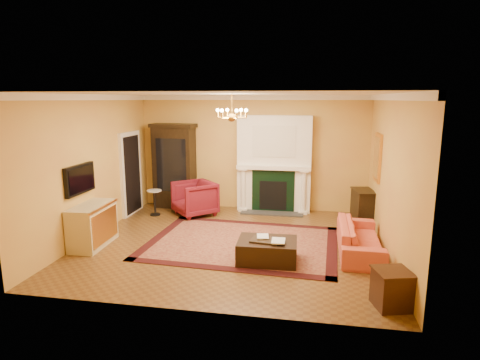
% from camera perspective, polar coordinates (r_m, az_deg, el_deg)
% --- Properties ---
extents(floor, '(6.00, 5.50, 0.02)m').
position_cam_1_polar(floor, '(8.35, -1.10, -8.97)').
color(floor, brown).
rests_on(floor, ground).
extents(ceiling, '(6.00, 5.50, 0.02)m').
position_cam_1_polar(ceiling, '(7.83, -1.19, 12.23)').
color(ceiling, white).
rests_on(ceiling, wall_back).
extents(wall_back, '(6.00, 0.02, 3.00)m').
position_cam_1_polar(wall_back, '(10.64, 1.75, 3.87)').
color(wall_back, '#DCBA4F').
rests_on(wall_back, floor).
extents(wall_front, '(6.00, 0.02, 3.00)m').
position_cam_1_polar(wall_front, '(5.34, -6.93, -3.89)').
color(wall_front, '#DCBA4F').
rests_on(wall_front, floor).
extents(wall_left, '(0.02, 5.50, 3.00)m').
position_cam_1_polar(wall_left, '(9.03, -20.24, 1.79)').
color(wall_left, '#DCBA4F').
rests_on(wall_left, floor).
extents(wall_right, '(0.02, 5.50, 3.00)m').
position_cam_1_polar(wall_right, '(7.94, 20.68, 0.53)').
color(wall_right, '#DCBA4F').
rests_on(wall_right, floor).
extents(fireplace, '(1.90, 0.70, 2.50)m').
position_cam_1_polar(fireplace, '(10.43, 4.86, 1.98)').
color(fireplace, white).
rests_on(fireplace, wall_back).
extents(crown_molding, '(6.00, 5.50, 0.12)m').
position_cam_1_polar(crown_molding, '(8.77, 0.06, 11.69)').
color(crown_molding, white).
rests_on(crown_molding, ceiling).
extents(doorway, '(0.08, 1.05, 2.10)m').
position_cam_1_polar(doorway, '(10.56, -15.21, 0.91)').
color(doorway, silver).
rests_on(doorway, wall_left).
extents(tv_panel, '(0.09, 0.95, 0.58)m').
position_cam_1_polar(tv_panel, '(8.52, -21.82, 0.11)').
color(tv_panel, black).
rests_on(tv_panel, wall_left).
extents(gilt_mirror, '(0.06, 0.76, 1.05)m').
position_cam_1_polar(gilt_mirror, '(9.28, 18.95, 3.06)').
color(gilt_mirror, gold).
rests_on(gilt_mirror, wall_right).
extents(chandelier, '(0.63, 0.55, 0.53)m').
position_cam_1_polar(chandelier, '(7.83, -1.18, 9.29)').
color(chandelier, '#BC8A33').
rests_on(chandelier, ceiling).
extents(oriental_rug, '(3.96, 3.05, 0.02)m').
position_cam_1_polar(oriental_rug, '(8.33, 0.28, -8.89)').
color(oriental_rug, '#4E1011').
rests_on(oriental_rug, floor).
extents(china_cabinet, '(1.12, 0.58, 2.16)m').
position_cam_1_polar(china_cabinet, '(10.94, -9.31, 1.72)').
color(china_cabinet, black).
rests_on(china_cabinet, floor).
extents(wingback_armchair, '(1.26, 1.27, 0.95)m').
position_cam_1_polar(wingback_armchair, '(10.21, -6.48, -2.39)').
color(wingback_armchair, maroon).
rests_on(wingback_armchair, floor).
extents(pedestal_table, '(0.37, 0.37, 0.65)m').
position_cam_1_polar(pedestal_table, '(10.37, -12.05, -2.90)').
color(pedestal_table, black).
rests_on(pedestal_table, floor).
extents(commode, '(0.58, 1.15, 0.84)m').
position_cam_1_polar(commode, '(8.60, -20.23, -6.05)').
color(commode, beige).
rests_on(commode, floor).
extents(coral_sofa, '(0.61, 1.98, 0.77)m').
position_cam_1_polar(coral_sofa, '(8.05, 16.70, -7.28)').
color(coral_sofa, '#C0513D').
rests_on(coral_sofa, floor).
extents(end_table, '(0.55, 0.55, 0.52)m').
position_cam_1_polar(end_table, '(6.24, 20.76, -14.40)').
color(end_table, '#311C0D').
rests_on(end_table, floor).
extents(console_table, '(0.52, 0.77, 0.79)m').
position_cam_1_polar(console_table, '(9.87, 17.08, -3.79)').
color(console_table, black).
rests_on(console_table, floor).
extents(leather_ottoman, '(1.08, 0.80, 0.39)m').
position_cam_1_polar(leather_ottoman, '(7.37, 3.89, -9.98)').
color(leather_ottoman, black).
rests_on(leather_ottoman, oriental_rug).
extents(ottoman_tray, '(0.53, 0.44, 0.03)m').
position_cam_1_polar(ottoman_tray, '(7.26, 3.54, -8.53)').
color(ottoman_tray, black).
rests_on(ottoman_tray, leather_ottoman).
extents(book_a, '(0.21, 0.06, 0.28)m').
position_cam_1_polar(book_a, '(7.31, 2.44, -7.08)').
color(book_a, gray).
rests_on(book_a, ottoman_tray).
extents(book_b, '(0.24, 0.03, 0.32)m').
position_cam_1_polar(book_b, '(7.12, 4.54, -7.46)').
color(book_b, gray).
rests_on(book_b, ottoman_tray).
extents(topiary_left, '(0.16, 0.16, 0.42)m').
position_cam_1_polar(topiary_left, '(10.43, 1.20, 3.50)').
color(topiary_left, gray).
rests_on(topiary_left, fireplace).
extents(topiary_right, '(0.15, 0.15, 0.40)m').
position_cam_1_polar(topiary_right, '(10.31, 9.25, 3.20)').
color(topiary_right, gray).
rests_on(topiary_right, fireplace).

